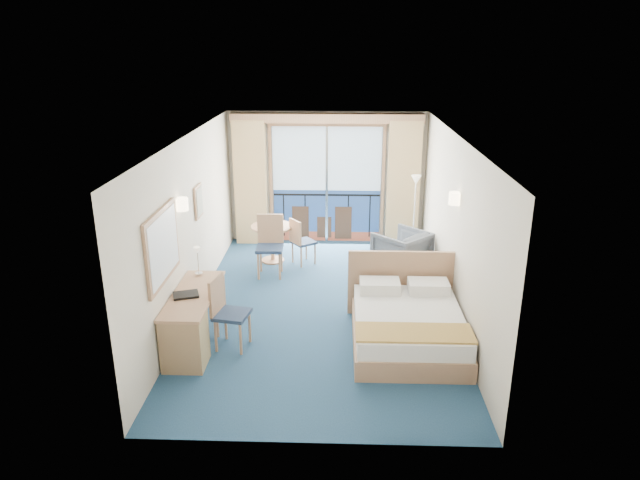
{
  "coord_description": "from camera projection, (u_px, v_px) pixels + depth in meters",
  "views": [
    {
      "loc": [
        0.27,
        -8.21,
        4.01
      ],
      "look_at": [
        -0.03,
        0.2,
        1.06
      ],
      "focal_mm": 32.0,
      "sensor_mm": 36.0,
      "label": 1
    }
  ],
  "objects": [
    {
      "name": "desk_lamp",
      "position": [
        197.0,
        255.0,
        8.24
      ],
      "size": [
        0.11,
        0.11,
        0.42
      ],
      "color": "silver",
      "rests_on": "desk"
    },
    {
      "name": "curtain_left",
      "position": [
        251.0,
        183.0,
        11.6
      ],
      "size": [
        0.65,
        0.22,
        2.55
      ],
      "primitive_type": "cube",
      "color": "tan",
      "rests_on": "room_walls"
    },
    {
      "name": "desk",
      "position": [
        187.0,
        331.0,
        7.43
      ],
      "size": [
        0.56,
        1.64,
        0.77
      ],
      "color": "tan",
      "rests_on": "ground"
    },
    {
      "name": "curtain_right",
      "position": [
        403.0,
        184.0,
        11.5
      ],
      "size": [
        0.65,
        0.22,
        2.55
      ],
      "primitive_type": "cube",
      "color": "tan",
      "rests_on": "room_walls"
    },
    {
      "name": "pelmet",
      "position": [
        327.0,
        118.0,
        11.15
      ],
      "size": [
        3.8,
        0.25,
        0.18
      ],
      "primitive_type": "cube",
      "color": "tan",
      "rests_on": "room_walls"
    },
    {
      "name": "mirror",
      "position": [
        162.0,
        246.0,
        7.21
      ],
      "size": [
        0.05,
        1.25,
        0.95
      ],
      "color": "tan",
      "rests_on": "room_walls"
    },
    {
      "name": "table_chair_b",
      "position": [
        270.0,
        242.0,
        10.19
      ],
      "size": [
        0.48,
        0.49,
        1.09
      ],
      "rotation": [
        0.0,
        0.0,
        0.02
      ],
      "color": "#21314E",
      "rests_on": "ground"
    },
    {
      "name": "nightstand",
      "position": [
        432.0,
        287.0,
        9.14
      ],
      "size": [
        0.42,
        0.4,
        0.56
      ],
      "primitive_type": "cube",
      "color": "#9D8453",
      "rests_on": "ground"
    },
    {
      "name": "bed",
      "position": [
        407.0,
        324.0,
        7.91
      ],
      "size": [
        1.64,
        1.95,
        1.03
      ],
      "color": "tan",
      "rests_on": "ground"
    },
    {
      "name": "phone",
      "position": [
        431.0,
        268.0,
        9.04
      ],
      "size": [
        0.22,
        0.2,
        0.08
      ],
      "primitive_type": "cube",
      "rotation": [
        0.0,
        0.0,
        -0.29
      ],
      "color": "beige",
      "rests_on": "nightstand"
    },
    {
      "name": "round_table",
      "position": [
        272.0,
        234.0,
        10.81
      ],
      "size": [
        0.79,
        0.79,
        0.71
      ],
      "color": "tan",
      "rests_on": "ground"
    },
    {
      "name": "sconce_right",
      "position": [
        455.0,
        198.0,
        8.26
      ],
      "size": [
        0.18,
        0.18,
        0.18
      ],
      "primitive_type": "cylinder",
      "color": "#FFE3B2",
      "rests_on": "room_walls"
    },
    {
      "name": "armchair",
      "position": [
        401.0,
        251.0,
        10.37
      ],
      "size": [
        1.18,
        1.18,
        0.77
      ],
      "primitive_type": "imported",
      "rotation": [
        0.0,
        0.0,
        3.92
      ],
      "color": "#454B53",
      "rests_on": "ground"
    },
    {
      "name": "table_chair_a",
      "position": [
        300.0,
        239.0,
        10.67
      ],
      "size": [
        0.54,
        0.54,
        0.89
      ],
      "rotation": [
        0.0,
        0.0,
        2.2
      ],
      "color": "#21314E",
      "rests_on": "ground"
    },
    {
      "name": "floor",
      "position": [
        322.0,
        307.0,
        9.07
      ],
      "size": [
        6.5,
        6.5,
        0.0
      ],
      "primitive_type": "plane",
      "color": "navy",
      "rests_on": "ground"
    },
    {
      "name": "balcony_door",
      "position": [
        326.0,
        188.0,
        11.73
      ],
      "size": [
        2.36,
        0.03,
        2.52
      ],
      "color": "navy",
      "rests_on": "room_walls"
    },
    {
      "name": "wall_print",
      "position": [
        199.0,
        202.0,
        9.04
      ],
      "size": [
        0.04,
        0.42,
        0.52
      ],
      "color": "tan",
      "rests_on": "room_walls"
    },
    {
      "name": "room_walls",
      "position": [
        322.0,
        199.0,
        8.49
      ],
      "size": [
        4.04,
        6.54,
        2.72
      ],
      "color": "beige",
      "rests_on": "ground"
    },
    {
      "name": "desk_chair",
      "position": [
        225.0,
        308.0,
        7.74
      ],
      "size": [
        0.53,
        0.52,
        1.02
      ],
      "rotation": [
        0.0,
        0.0,
        1.38
      ],
      "color": "#21314E",
      "rests_on": "ground"
    },
    {
      "name": "sconce_left",
      "position": [
        182.0,
        204.0,
        7.96
      ],
      "size": [
        0.18,
        0.18,
        0.18
      ],
      "primitive_type": "cylinder",
      "color": "#FFE3B2",
      "rests_on": "room_walls"
    },
    {
      "name": "floor_lamp",
      "position": [
        415.0,
        194.0,
        11.17
      ],
      "size": [
        0.21,
        0.21,
        1.54
      ],
      "color": "silver",
      "rests_on": "ground"
    },
    {
      "name": "folder",
      "position": [
        186.0,
        295.0,
        7.66
      ],
      "size": [
        0.4,
        0.34,
        0.03
      ],
      "primitive_type": "cube",
      "rotation": [
        0.0,
        0.0,
        0.33
      ],
      "color": "black",
      "rests_on": "desk"
    }
  ]
}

